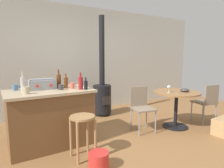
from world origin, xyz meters
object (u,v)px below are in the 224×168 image
at_px(toolbox, 43,84).
at_px(plastic_bucket, 99,161).
at_px(folding_chair_far, 207,101).
at_px(kitchen_island, 50,117).
at_px(cup_1, 72,86).
at_px(bottle_0, 81,83).
at_px(bottle_2, 23,84).
at_px(cup_0, 61,87).
at_px(wine_glass, 169,87).
at_px(cup_2, 26,90).
at_px(wood_stove, 102,92).
at_px(bottle_1, 86,85).
at_px(wooden_stool, 83,127).
at_px(folding_chair_near, 142,105).
at_px(serving_bowl, 185,90).
at_px(dining_table, 176,100).
at_px(cup_3, 15,87).
at_px(bottle_3, 59,81).
at_px(bottle_4, 66,82).

relative_size(toolbox, plastic_bucket, 1.55).
height_order(folding_chair_far, toolbox, toolbox).
relative_size(kitchen_island, cup_1, 11.57).
relative_size(bottle_0, bottle_2, 0.91).
distance_m(cup_0, wine_glass, 2.05).
bearing_deg(cup_2, bottle_2, 92.02).
distance_m(wood_stove, cup_2, 2.24).
bearing_deg(bottle_0, wood_stove, 48.76).
bearing_deg(plastic_bucket, bottle_1, 76.26).
relative_size(wooden_stool, cup_1, 5.42).
relative_size(folding_chair_near, serving_bowl, 4.74).
xyz_separation_m(toolbox, plastic_bucket, (0.40, -1.19, -0.88)).
distance_m(bottle_0, cup_2, 0.82).
relative_size(dining_table, folding_chair_near, 1.08).
bearing_deg(cup_3, bottle_2, -63.42).
bearing_deg(cup_2, plastic_bucket, -52.43).
bearing_deg(cup_3, cup_2, -76.28).
bearing_deg(wooden_stool, toolbox, 112.71).
bearing_deg(bottle_3, dining_table, -16.91).
distance_m(kitchen_island, wine_glass, 2.26).
bearing_deg(wood_stove, cup_0, -141.35).
bearing_deg(folding_chair_near, cup_2, 176.08).
bearing_deg(dining_table, serving_bowl, -36.89).
distance_m(cup_2, cup_3, 0.44).
height_order(cup_0, cup_3, cup_3).
height_order(kitchen_island, bottle_1, bottle_1).
distance_m(folding_chair_far, bottle_1, 2.67).
xyz_separation_m(bottle_0, serving_bowl, (2.05, -0.42, -0.24)).
relative_size(bottle_1, bottle_3, 0.63).
height_order(kitchen_island, toolbox, toolbox).
bearing_deg(bottle_0, bottle_4, 121.05).
relative_size(toolbox, bottle_0, 1.48).
relative_size(bottle_2, cup_1, 2.67).
relative_size(wooden_stool, bottle_3, 1.97).
relative_size(cup_0, wine_glass, 0.83).
bearing_deg(cup_3, dining_table, -15.48).
bearing_deg(bottle_1, folding_chair_far, -10.29).
height_order(wooden_stool, toolbox, toolbox).
bearing_deg(cup_0, cup_3, 152.64).
bearing_deg(bottle_3, wine_glass, -18.26).
xyz_separation_m(wooden_stool, wood_stove, (1.24, 1.69, 0.11)).
xyz_separation_m(wine_glass, serving_bowl, (0.34, -0.11, -0.07)).
xyz_separation_m(folding_chair_far, wood_stove, (-1.60, 1.73, 0.07)).
distance_m(wood_stove, bottle_0, 1.65).
bearing_deg(dining_table, cup_0, 168.27).
bearing_deg(wine_glass, bottle_1, 171.11).
relative_size(dining_table, toolbox, 2.23).
height_order(kitchen_island, serving_bowl, kitchen_island).
distance_m(kitchen_island, wooden_stool, 0.74).
height_order(dining_table, wood_stove, wood_stove).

